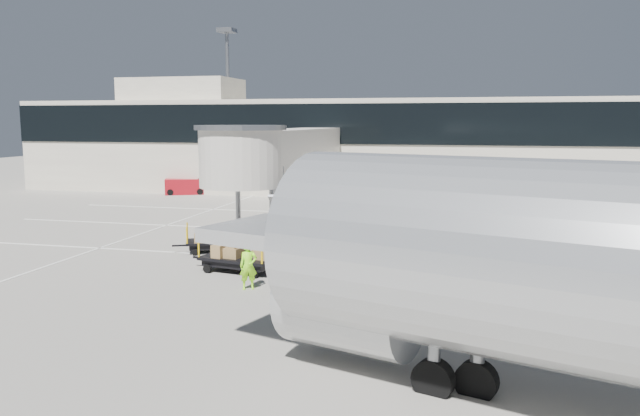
# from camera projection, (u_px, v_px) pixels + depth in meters

# --- Properties ---
(ground) EXTENTS (140.00, 140.00, 0.00)m
(ground) POSITION_uv_depth(u_px,v_px,m) (281.00, 269.00, 26.54)
(ground) COLOR #A6A195
(ground) RESTS_ON ground
(lane_markings) EXTENTS (40.00, 30.00, 0.02)m
(lane_markings) POSITION_uv_depth(u_px,v_px,m) (318.00, 231.00, 35.67)
(lane_markings) COLOR white
(lane_markings) RESTS_ON ground
(terminal) EXTENTS (64.00, 12.11, 15.20)m
(terminal) POSITION_uv_depth(u_px,v_px,m) (378.00, 145.00, 54.84)
(terminal) COLOR silver
(terminal) RESTS_ON ground
(jet_bridge) EXTENTS (5.70, 20.40, 6.03)m
(jet_bridge) POSITION_uv_depth(u_px,v_px,m) (278.00, 153.00, 38.67)
(jet_bridge) COLOR beige
(jet_bridge) RESTS_ON ground
(baggage_tug) EXTENTS (2.53, 1.73, 1.59)m
(baggage_tug) POSITION_uv_depth(u_px,v_px,m) (360.00, 243.00, 29.15)
(baggage_tug) COLOR maroon
(baggage_tug) RESTS_ON ground
(suitcase_cart) EXTENTS (4.12, 2.75, 1.60)m
(suitcase_cart) POSITION_uv_depth(u_px,v_px,m) (428.00, 239.00, 30.13)
(suitcase_cart) COLOR black
(suitcase_cart) RESTS_ON ground
(box_cart_near) EXTENTS (3.94, 2.10, 1.51)m
(box_cart_near) POSITION_uv_depth(u_px,v_px,m) (240.00, 258.00, 25.96)
(box_cart_near) COLOR black
(box_cart_near) RESTS_ON ground
(box_cart_far) EXTENTS (3.49, 2.47, 1.37)m
(box_cart_far) POSITION_uv_depth(u_px,v_px,m) (221.00, 241.00, 29.88)
(box_cart_far) COLOR black
(box_cart_far) RESTS_ON ground
(ground_worker) EXTENTS (0.77, 0.68, 1.79)m
(ground_worker) POSITION_uv_depth(u_px,v_px,m) (248.00, 266.00, 23.23)
(ground_worker) COLOR #94FF1A
(ground_worker) RESTS_ON ground
(minivan) EXTENTS (2.28, 4.73, 1.75)m
(minivan) POSITION_uv_depth(u_px,v_px,m) (538.00, 207.00, 38.03)
(minivan) COLOR silver
(minivan) RESTS_ON ground
(belt_loader) EXTENTS (3.82, 2.69, 1.73)m
(belt_loader) POSITION_uv_depth(u_px,v_px,m) (186.00, 187.00, 53.31)
(belt_loader) COLOR maroon
(belt_loader) RESTS_ON ground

